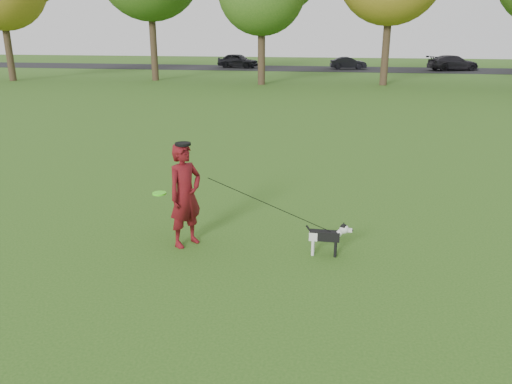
% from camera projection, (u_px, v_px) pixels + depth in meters
% --- Properties ---
extents(ground, '(120.00, 120.00, 0.00)m').
position_uv_depth(ground, '(253.00, 238.00, 8.84)').
color(ground, '#285116').
rests_on(ground, ground).
extents(road, '(120.00, 7.00, 0.02)m').
position_uv_depth(road, '(329.00, 69.00, 46.29)').
color(road, black).
rests_on(road, ground).
extents(man, '(0.71, 0.77, 1.77)m').
position_uv_depth(man, '(185.00, 195.00, 8.32)').
color(man, '#530B16').
rests_on(man, ground).
extents(dog, '(0.76, 0.15, 0.58)m').
position_uv_depth(dog, '(328.00, 235.00, 8.07)').
color(dog, black).
rests_on(dog, ground).
extents(car_left, '(4.11, 2.35, 1.32)m').
position_uv_depth(car_left, '(238.00, 61.00, 47.49)').
color(car_left, black).
rests_on(car_left, road).
extents(car_mid, '(3.41, 1.61, 1.08)m').
position_uv_depth(car_mid, '(348.00, 63.00, 45.84)').
color(car_mid, black).
rests_on(car_mid, road).
extents(car_right, '(4.87, 3.24, 1.31)m').
position_uv_depth(car_right, '(453.00, 63.00, 44.31)').
color(car_right, '#232127').
rests_on(car_right, road).
extents(man_held_items, '(3.03, 0.37, 1.39)m').
position_uv_depth(man_held_items, '(263.00, 202.00, 8.07)').
color(man_held_items, '#50FF20').
rests_on(man_held_items, ground).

